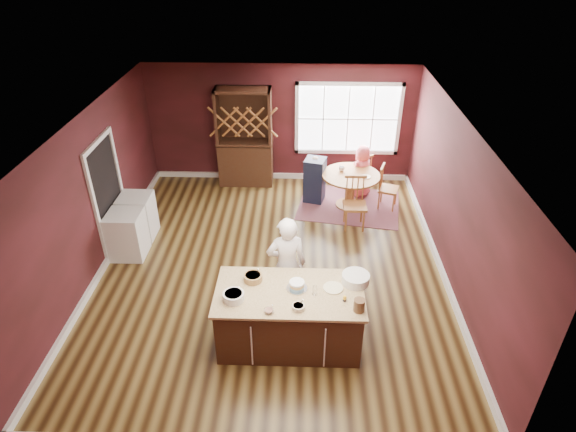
{
  "coord_description": "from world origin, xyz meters",
  "views": [
    {
      "loc": [
        0.51,
        -6.84,
        5.27
      ],
      "look_at": [
        0.28,
        0.02,
        1.05
      ],
      "focal_mm": 30.0,
      "sensor_mm": 36.0,
      "label": 1
    }
  ],
  "objects_px": {
    "chair_south": "(355,204)",
    "baker": "(287,265)",
    "dining_table": "(350,184)",
    "hutch": "(245,138)",
    "layer_cake": "(297,285)",
    "toddler": "(315,164)",
    "chair_east": "(389,187)",
    "dryer": "(138,216)",
    "high_chair": "(315,179)",
    "chair_north": "(361,171)",
    "kitchen_island": "(289,318)",
    "washer": "(127,235)",
    "seated_woman": "(362,171)"
  },
  "relations": [
    {
      "from": "chair_east",
      "to": "washer",
      "type": "xyz_separation_m",
      "value": [
        -4.97,
        -1.89,
        -0.05
      ]
    },
    {
      "from": "kitchen_island",
      "to": "high_chair",
      "type": "relative_size",
      "value": 2.0
    },
    {
      "from": "chair_east",
      "to": "toddler",
      "type": "distance_m",
      "value": 1.64
    },
    {
      "from": "hutch",
      "to": "chair_east",
      "type": "bearing_deg",
      "value": -18.51
    },
    {
      "from": "high_chair",
      "to": "baker",
      "type": "bearing_deg",
      "value": -83.25
    },
    {
      "from": "chair_north",
      "to": "kitchen_island",
      "type": "bearing_deg",
      "value": 45.22
    },
    {
      "from": "kitchen_island",
      "to": "high_chair",
      "type": "bearing_deg",
      "value": 84.32
    },
    {
      "from": "baker",
      "to": "washer",
      "type": "height_order",
      "value": "baker"
    },
    {
      "from": "kitchen_island",
      "to": "chair_south",
      "type": "bearing_deg",
      "value": 69.09
    },
    {
      "from": "kitchen_island",
      "to": "chair_south",
      "type": "distance_m",
      "value": 3.34
    },
    {
      "from": "chair_north",
      "to": "hutch",
      "type": "height_order",
      "value": "hutch"
    },
    {
      "from": "baker",
      "to": "seated_woman",
      "type": "relative_size",
      "value": 1.41
    },
    {
      "from": "chair_south",
      "to": "layer_cake",
      "type": "bearing_deg",
      "value": -110.24
    },
    {
      "from": "dining_table",
      "to": "washer",
      "type": "relative_size",
      "value": 1.4
    },
    {
      "from": "chair_east",
      "to": "toddler",
      "type": "height_order",
      "value": "chair_east"
    },
    {
      "from": "kitchen_island",
      "to": "washer",
      "type": "relative_size",
      "value": 2.36
    },
    {
      "from": "baker",
      "to": "hutch",
      "type": "height_order",
      "value": "hutch"
    },
    {
      "from": "layer_cake",
      "to": "chair_east",
      "type": "height_order",
      "value": "layer_cake"
    },
    {
      "from": "chair_east",
      "to": "washer",
      "type": "distance_m",
      "value": 5.32
    },
    {
      "from": "kitchen_island",
      "to": "toddler",
      "type": "xyz_separation_m",
      "value": [
        0.42,
        4.32,
        0.37
      ]
    },
    {
      "from": "layer_cake",
      "to": "seated_woman",
      "type": "relative_size",
      "value": 0.25
    },
    {
      "from": "dining_table",
      "to": "baker",
      "type": "relative_size",
      "value": 0.73
    },
    {
      "from": "high_chair",
      "to": "chair_east",
      "type": "bearing_deg",
      "value": 5.09
    },
    {
      "from": "washer",
      "to": "dining_table",
      "type": "bearing_deg",
      "value": 24.87
    },
    {
      "from": "dryer",
      "to": "washer",
      "type": "bearing_deg",
      "value": -90.0
    },
    {
      "from": "kitchen_island",
      "to": "seated_woman",
      "type": "relative_size",
      "value": 1.75
    },
    {
      "from": "dining_table",
      "to": "hutch",
      "type": "distance_m",
      "value": 2.6
    },
    {
      "from": "chair_north",
      "to": "seated_woman",
      "type": "xyz_separation_m",
      "value": [
        -0.02,
        -0.27,
        0.13
      ]
    },
    {
      "from": "kitchen_island",
      "to": "washer",
      "type": "height_order",
      "value": "kitchen_island"
    },
    {
      "from": "kitchen_island",
      "to": "dining_table",
      "type": "relative_size",
      "value": 1.69
    },
    {
      "from": "baker",
      "to": "toddler",
      "type": "distance_m",
      "value": 3.64
    },
    {
      "from": "toddler",
      "to": "washer",
      "type": "xyz_separation_m",
      "value": [
        -3.42,
        -2.28,
        -0.37
      ]
    },
    {
      "from": "layer_cake",
      "to": "toddler",
      "type": "xyz_separation_m",
      "value": [
        0.32,
        4.25,
        -0.17
      ]
    },
    {
      "from": "chair_east",
      "to": "dryer",
      "type": "distance_m",
      "value": 5.13
    },
    {
      "from": "baker",
      "to": "hutch",
      "type": "bearing_deg",
      "value": -85.04
    },
    {
      "from": "chair_south",
      "to": "baker",
      "type": "bearing_deg",
      "value": -118.1
    },
    {
      "from": "layer_cake",
      "to": "chair_south",
      "type": "bearing_deg",
      "value": 70.3
    },
    {
      "from": "dining_table",
      "to": "toddler",
      "type": "height_order",
      "value": "toddler"
    },
    {
      "from": "dining_table",
      "to": "washer",
      "type": "height_order",
      "value": "washer"
    },
    {
      "from": "dining_table",
      "to": "seated_woman",
      "type": "bearing_deg",
      "value": 60.27
    },
    {
      "from": "seated_woman",
      "to": "high_chair",
      "type": "relative_size",
      "value": 1.14
    },
    {
      "from": "washer",
      "to": "baker",
      "type": "bearing_deg",
      "value": -24.31
    },
    {
      "from": "chair_north",
      "to": "hutch",
      "type": "relative_size",
      "value": 0.41
    },
    {
      "from": "chair_south",
      "to": "washer",
      "type": "height_order",
      "value": "chair_south"
    },
    {
      "from": "kitchen_island",
      "to": "dryer",
      "type": "bearing_deg",
      "value": 138.21
    },
    {
      "from": "seated_woman",
      "to": "dryer",
      "type": "distance_m",
      "value": 4.8
    },
    {
      "from": "chair_east",
      "to": "high_chair",
      "type": "distance_m",
      "value": 1.58
    },
    {
      "from": "high_chair",
      "to": "toddler",
      "type": "distance_m",
      "value": 0.32
    },
    {
      "from": "seated_woman",
      "to": "toddler",
      "type": "distance_m",
      "value": 1.07
    },
    {
      "from": "chair_south",
      "to": "high_chair",
      "type": "distance_m",
      "value": 1.32
    }
  ]
}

